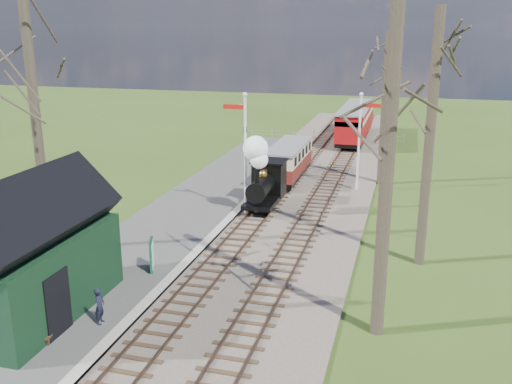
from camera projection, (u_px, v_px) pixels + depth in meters
distant_hills at (360, 220)px, 77.79m from camera, size 114.40×48.00×22.02m
ballast_bed at (306, 186)px, 34.02m from camera, size 8.00×60.00×0.10m
track_near at (285, 184)px, 34.33m from camera, size 1.60×60.00×0.15m
track_far at (328, 187)px, 33.68m from camera, size 1.60×60.00×0.15m
platform at (179, 221)px, 27.81m from camera, size 5.00×44.00×0.20m
coping_strip at (224, 225)px, 27.22m from camera, size 0.40×44.00×0.21m
station_shed at (31, 254)px, 18.14m from camera, size 3.25×6.30×4.78m
semaphore_near at (244, 145)px, 27.99m from camera, size 1.22×0.24×6.22m
semaphore_far at (361, 134)px, 32.32m from camera, size 1.22×0.24×5.72m
bare_trees at (253, 137)px, 21.55m from camera, size 15.51×22.39×12.00m
fence_line at (325, 136)px, 47.10m from camera, size 12.60×0.08×1.00m
locomotive at (264, 176)px, 29.21m from camera, size 1.59×3.71×3.98m
coach at (289, 160)px, 34.96m from camera, size 1.86×6.37×1.95m
red_carriage_a at (352, 127)px, 45.06m from camera, size 2.21×5.48×2.33m
red_carriage_b at (359, 117)px, 50.16m from camera, size 2.21×5.48×2.33m
sign_board at (152, 255)px, 21.81m from camera, size 0.39×0.83×1.25m
bench at (48, 323)px, 17.27m from camera, size 0.67×1.47×0.81m
person at (100, 306)px, 17.88m from camera, size 0.35×0.47×1.19m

